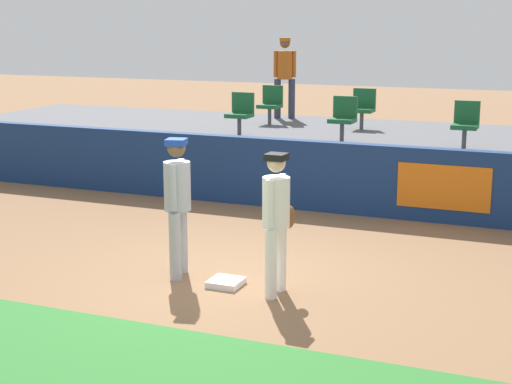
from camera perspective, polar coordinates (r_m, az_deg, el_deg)
ground_plane at (r=10.05m, az=-2.67°, el=-6.48°), size 60.00×60.00×0.00m
grass_foreground_strip at (r=7.62m, az=-12.53°, el=-13.14°), size 18.00×2.80×0.01m
first_base at (r=9.85m, az=-2.22°, el=-6.63°), size 0.40×0.40×0.08m
player_fielder_home at (r=9.28m, az=1.53°, el=-1.63°), size 0.34×0.54×1.73m
player_runner_visitor at (r=9.97m, az=-5.76°, el=-0.43°), size 0.41×0.50×1.81m
field_wall at (r=13.57m, az=4.61°, el=1.17°), size 18.00×0.26×1.22m
bleacher_platform at (r=16.02m, az=7.38°, el=2.48°), size 18.00×4.80×1.02m
seat_front_right at (r=14.35m, az=15.08°, el=4.95°), size 0.44×0.44×0.84m
seat_front_center at (r=14.79m, az=6.40°, el=5.52°), size 0.46×0.44×0.84m
seat_back_center at (r=16.54m, az=7.82°, el=6.22°), size 0.48×0.44×0.84m
seat_back_left at (r=17.18m, az=1.09°, el=6.55°), size 0.46×0.44×0.84m
seat_front_left at (r=15.50m, az=-1.13°, el=5.91°), size 0.46×0.44×0.84m
spectator_hooded at (r=18.18m, az=2.12°, el=8.77°), size 0.49×0.45×1.85m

